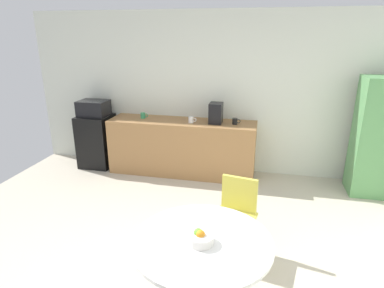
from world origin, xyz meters
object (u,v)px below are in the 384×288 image
(fruit_bowl, at_px, (200,238))
(mug_red, at_px, (235,121))
(mug_white, at_px, (143,115))
(coffee_maker, at_px, (216,113))
(mini_fridge, at_px, (97,141))
(round_table, at_px, (202,255))
(mug_green, at_px, (191,120))
(microwave, at_px, (94,108))
(chair_yellow, at_px, (236,208))
(locker_cabinet, at_px, (377,138))

(fruit_bowl, height_order, mug_red, mug_red)
(mug_white, xyz_separation_m, coffee_maker, (1.22, -0.03, 0.11))
(fruit_bowl, bearing_deg, mini_fridge, 130.01)
(mug_white, height_order, mug_red, same)
(mini_fridge, bearing_deg, fruit_bowl, -49.99)
(fruit_bowl, relative_size, coffee_maker, 0.63)
(round_table, height_order, mug_green, mug_green)
(mini_fridge, xyz_separation_m, round_table, (2.43, -2.85, 0.16))
(microwave, height_order, coffee_maker, coffee_maker)
(mini_fridge, height_order, microwave, microwave)
(microwave, distance_m, mug_green, 1.72)
(mini_fridge, relative_size, chair_yellow, 1.09)
(chair_yellow, distance_m, mug_green, 2.09)
(mug_white, bearing_deg, chair_yellow, -48.09)
(coffee_maker, bearing_deg, fruit_bowl, -83.53)
(chair_yellow, relative_size, fruit_bowl, 4.13)
(mug_red, bearing_deg, mug_green, -174.72)
(fruit_bowl, relative_size, mug_green, 1.56)
(microwave, bearing_deg, locker_cabinet, -1.30)
(microwave, xyz_separation_m, round_table, (2.43, -2.85, -0.43))
(locker_cabinet, xyz_separation_m, mug_red, (-2.01, 0.09, 0.10))
(chair_yellow, relative_size, coffee_maker, 2.59)
(mug_green, bearing_deg, coffee_maker, 11.23)
(mug_green, bearing_deg, mug_red, 5.28)
(fruit_bowl, bearing_deg, mug_white, 117.95)
(chair_yellow, bearing_deg, mug_green, 116.12)
(locker_cabinet, bearing_deg, round_table, -125.79)
(mini_fridge, xyz_separation_m, mug_green, (1.72, -0.08, 0.49))
(mug_red, distance_m, coffee_maker, 0.33)
(round_table, height_order, coffee_maker, coffee_maker)
(mug_white, bearing_deg, mug_green, -7.28)
(mug_white, height_order, coffee_maker, coffee_maker)
(mini_fridge, xyz_separation_m, coffee_maker, (2.10, 0.00, 0.61))
(microwave, distance_m, locker_cabinet, 4.42)
(mug_white, distance_m, coffee_maker, 1.23)
(chair_yellow, distance_m, fruit_bowl, 1.03)
(fruit_bowl, height_order, mug_white, mug_white)
(microwave, xyz_separation_m, fruit_bowl, (2.42, -2.89, -0.24))
(locker_cabinet, distance_m, mug_green, 2.70)
(mini_fridge, bearing_deg, locker_cabinet, -1.30)
(microwave, xyz_separation_m, mug_white, (0.87, 0.03, -0.09))
(mini_fridge, xyz_separation_m, chair_yellow, (2.62, -1.91, 0.07))
(mug_green, relative_size, coffee_maker, 0.40)
(locker_cabinet, height_order, round_table, locker_cabinet)
(mug_red, bearing_deg, locker_cabinet, -2.50)
(round_table, bearing_deg, microwave, 130.46)
(microwave, distance_m, chair_yellow, 3.28)
(mini_fridge, xyz_separation_m, mug_white, (0.87, 0.03, 0.49))
(locker_cabinet, relative_size, fruit_bowl, 8.46)
(fruit_bowl, xyz_separation_m, mug_red, (-0.02, 2.88, 0.16))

